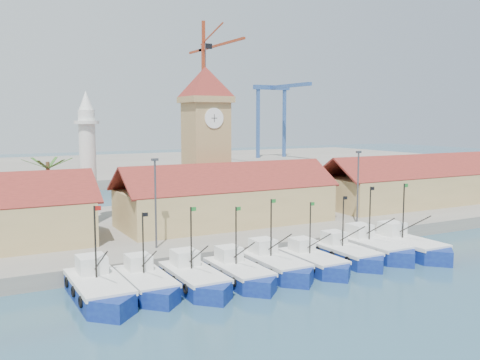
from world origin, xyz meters
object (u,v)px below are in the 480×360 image
minaret (88,157)px  boat_4 (276,266)px  clock_tower (206,138)px  boat_0 (100,291)px

minaret → boat_4: bearing=-65.8°
clock_tower → minaret: 15.30m
boat_0 → boat_4: size_ratio=1.08×
minaret → clock_tower: bearing=-7.6°
boat_0 → clock_tower: 32.33m
clock_tower → minaret: (-15.00, 2.00, -2.23)m
boat_4 → clock_tower: 26.10m
boat_4 → minaret: minaret is taller
clock_tower → boat_0: bearing=-130.9°
boat_0 → boat_4: boat_0 is taller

